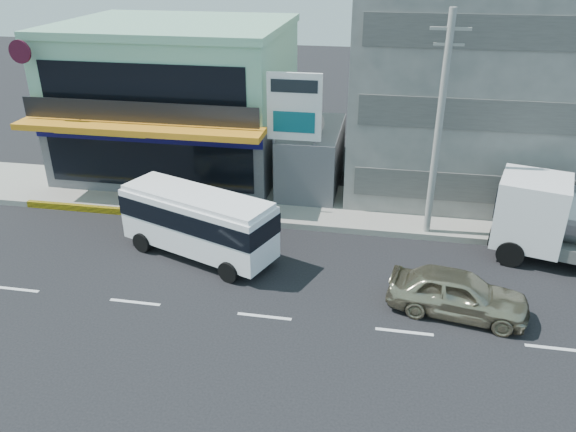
# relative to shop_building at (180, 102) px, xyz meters

# --- Properties ---
(ground) EXTENTS (120.00, 120.00, 0.00)m
(ground) POSITION_rel_shop_building_xyz_m (8.00, -13.95, -4.00)
(ground) COLOR black
(ground) RESTS_ON ground
(sidewalk) EXTENTS (70.00, 5.00, 0.30)m
(sidewalk) POSITION_rel_shop_building_xyz_m (13.00, -4.45, -3.85)
(sidewalk) COLOR gray
(sidewalk) RESTS_ON ground
(shop_building) EXTENTS (12.40, 11.70, 8.00)m
(shop_building) POSITION_rel_shop_building_xyz_m (0.00, 0.00, 0.00)
(shop_building) COLOR #4C4C51
(shop_building) RESTS_ON ground
(concrete_building) EXTENTS (16.00, 12.00, 14.00)m
(concrete_building) POSITION_rel_shop_building_xyz_m (18.00, 1.05, 3.00)
(concrete_building) COLOR gray
(concrete_building) RESTS_ON ground
(gap_structure) EXTENTS (3.00, 6.00, 3.50)m
(gap_structure) POSITION_rel_shop_building_xyz_m (8.00, -1.95, -2.25)
(gap_structure) COLOR #4C4C51
(gap_structure) RESTS_ON ground
(satellite_dish) EXTENTS (1.50, 1.50, 0.15)m
(satellite_dish) POSITION_rel_shop_building_xyz_m (8.00, -2.95, -0.42)
(satellite_dish) COLOR slate
(satellite_dish) RESTS_ON gap_structure
(billboard) EXTENTS (2.60, 0.18, 6.90)m
(billboard) POSITION_rel_shop_building_xyz_m (7.50, -4.75, 0.93)
(billboard) COLOR gray
(billboard) RESTS_ON ground
(utility_pole_near) EXTENTS (1.60, 0.30, 10.00)m
(utility_pole_near) POSITION_rel_shop_building_xyz_m (14.00, -6.55, 1.15)
(utility_pole_near) COLOR #999993
(utility_pole_near) RESTS_ON ground
(minibus) EXTENTS (7.24, 4.54, 2.89)m
(minibus) POSITION_rel_shop_building_xyz_m (4.29, -10.03, -2.27)
(minibus) COLOR white
(minibus) RESTS_ON ground
(sedan) EXTENTS (5.23, 2.80, 1.69)m
(sedan) POSITION_rel_shop_building_xyz_m (14.83, -12.45, -3.15)
(sedan) COLOR tan
(sedan) RESTS_ON ground
(motorcycle_rider) EXTENTS (1.60, 0.74, 1.97)m
(motorcycle_rider) POSITION_rel_shop_building_xyz_m (4.00, -9.28, -3.35)
(motorcycle_rider) COLOR #5A160C
(motorcycle_rider) RESTS_ON ground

